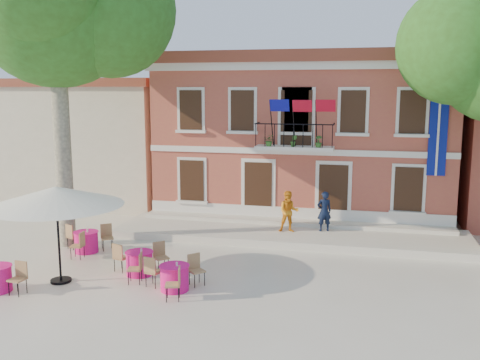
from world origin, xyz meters
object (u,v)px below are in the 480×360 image
(pedestrian_navy, at_px, (324,211))
(plane_tree_west, at_px, (55,3))
(cafe_table_1, at_px, (139,262))
(cafe_table_3, at_px, (86,241))
(cafe_table_4, at_px, (174,276))
(patio_umbrella, at_px, (56,196))
(pedestrian_orange, at_px, (289,212))

(pedestrian_navy, bearing_deg, plane_tree_west, -2.84)
(cafe_table_1, xyz_separation_m, cafe_table_3, (-2.89, 1.82, 0.00))
(cafe_table_1, bearing_deg, cafe_table_3, 147.80)
(pedestrian_navy, height_order, cafe_table_4, pedestrian_navy)
(patio_umbrella, height_order, pedestrian_navy, patio_umbrella)
(cafe_table_4, bearing_deg, pedestrian_navy, 60.10)
(cafe_table_1, bearing_deg, cafe_table_4, -32.68)
(pedestrian_orange, distance_m, cafe_table_4, 6.74)
(plane_tree_west, distance_m, patio_umbrella, 7.49)
(cafe_table_1, bearing_deg, pedestrian_navy, 46.47)
(cafe_table_1, bearing_deg, patio_umbrella, -151.44)
(plane_tree_west, height_order, cafe_table_3, plane_tree_west)
(patio_umbrella, height_order, pedestrian_orange, patio_umbrella)
(pedestrian_orange, distance_m, cafe_table_3, 7.77)
(pedestrian_orange, height_order, cafe_table_1, pedestrian_orange)
(cafe_table_3, bearing_deg, pedestrian_navy, 25.01)
(plane_tree_west, relative_size, cafe_table_1, 6.61)
(patio_umbrella, distance_m, pedestrian_orange, 9.01)
(pedestrian_orange, bearing_deg, cafe_table_1, -138.85)
(patio_umbrella, relative_size, cafe_table_3, 2.16)
(pedestrian_orange, xyz_separation_m, cafe_table_1, (-4.05, -5.23, -0.69))
(patio_umbrella, bearing_deg, cafe_table_4, 2.35)
(cafe_table_1, distance_m, cafe_table_4, 1.85)
(pedestrian_navy, xyz_separation_m, cafe_table_1, (-5.41, -5.69, -0.68))
(pedestrian_navy, distance_m, cafe_table_3, 9.18)
(plane_tree_west, xyz_separation_m, pedestrian_navy, (9.47, 3.18, -7.82))
(pedestrian_navy, height_order, cafe_table_3, pedestrian_navy)
(patio_umbrella, bearing_deg, pedestrian_navy, 42.29)
(pedestrian_orange, xyz_separation_m, cafe_table_3, (-6.94, -3.41, -0.69))
(cafe_table_3, height_order, cafe_table_4, same)
(patio_umbrella, distance_m, cafe_table_1, 3.31)
(pedestrian_orange, height_order, cafe_table_4, pedestrian_orange)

